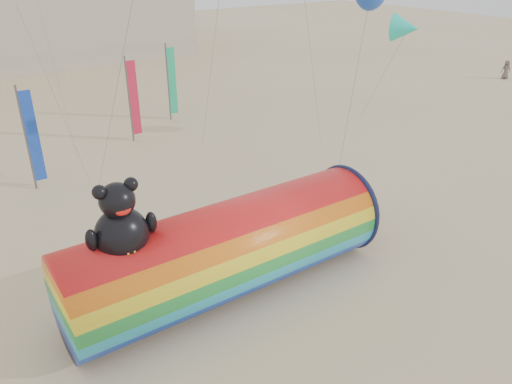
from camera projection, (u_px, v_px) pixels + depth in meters
ground at (268, 267)px, 18.67m from camera, size 160.00×160.00×0.00m
windsock_assembly at (228, 247)px, 16.74m from camera, size 11.15×3.40×5.14m
kite_handler at (326, 190)px, 22.70m from camera, size 0.73×0.72×1.71m
fabric_bundle at (352, 209)px, 22.48m from camera, size 2.62×1.35×0.41m
festival_banners at (120, 103)px, 29.28m from camera, size 11.14×6.52×5.20m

